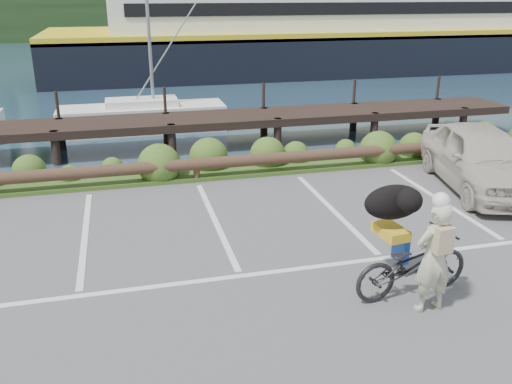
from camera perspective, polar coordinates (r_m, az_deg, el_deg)
ground at (r=9.53m, az=-2.17°, el=-7.72°), size 72.00×72.00×0.00m
harbor_backdrop at (r=86.90m, az=-13.38°, el=16.89°), size 170.00×160.00×30.00m
vegetation_strip at (r=14.35m, az=-6.64°, el=2.21°), size 34.00×1.60×0.10m
log_rail at (r=13.71m, az=-6.23°, el=1.13°), size 32.00×0.30×0.60m
bicycle at (r=8.79m, az=16.12°, el=-7.34°), size 2.04×0.90×1.04m
cyclist at (r=8.32m, az=18.21°, el=-6.56°), size 0.67×0.48×1.73m
dog at (r=8.93m, az=14.27°, el=-1.03°), size 0.59×1.04×0.57m
parked_car at (r=14.03m, az=22.58°, el=3.37°), size 2.72×4.74×1.52m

